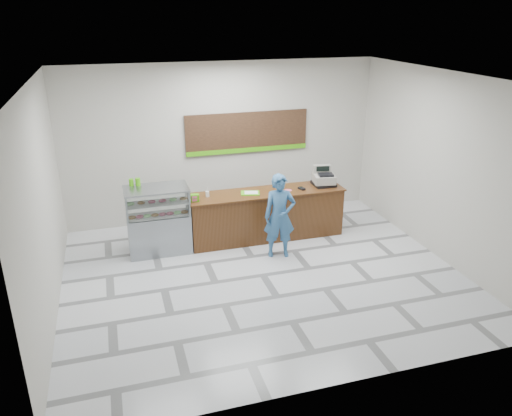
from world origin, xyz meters
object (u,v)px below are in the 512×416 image
object	(u,v)px
cash_register	(324,178)
customer	(280,216)
sales_counter	(266,215)
serving_tray	(250,193)
display_case	(158,219)

from	to	relation	value
cash_register	customer	bearing A→B (deg)	-135.13
sales_counter	serving_tray	size ratio (longest dim) A/B	7.62
cash_register	serving_tray	world-z (taller)	cash_register
sales_counter	serving_tray	bearing A→B (deg)	-176.20
sales_counter	cash_register	bearing A→B (deg)	1.65
serving_tray	display_case	bearing A→B (deg)	-166.02
customer	display_case	bearing A→B (deg)	170.20
customer	serving_tray	bearing A→B (deg)	123.64
cash_register	display_case	bearing A→B (deg)	-169.34
sales_counter	cash_register	world-z (taller)	cash_register
sales_counter	customer	size ratio (longest dim) A/B	1.97
display_case	serving_tray	size ratio (longest dim) A/B	3.11
serving_tray	customer	size ratio (longest dim) A/B	0.26
serving_tray	customer	world-z (taller)	customer
display_case	cash_register	xyz separation A→B (m)	(3.50, 0.04, 0.51)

